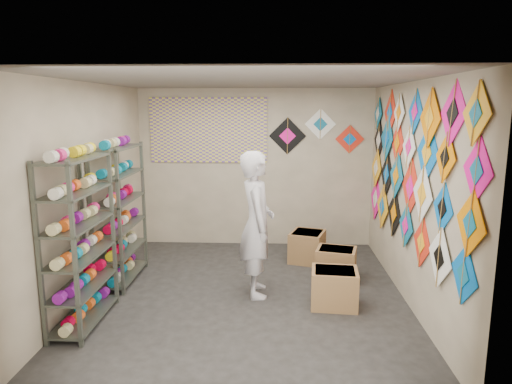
{
  "coord_description": "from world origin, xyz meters",
  "views": [
    {
      "loc": [
        0.36,
        -5.55,
        2.41
      ],
      "look_at": [
        0.1,
        0.3,
        1.3
      ],
      "focal_mm": 32.0,
      "sensor_mm": 36.0,
      "label": 1
    }
  ],
  "objects_px": {
    "shelf_rack_front": "(80,242)",
    "carton_c": "(307,246)",
    "carton_a": "(334,288)",
    "carton_b": "(336,264)",
    "shelf_rack_back": "(120,214)",
    "shopkeeper": "(257,224)"
  },
  "relations": [
    {
      "from": "carton_a",
      "to": "carton_c",
      "type": "height_order",
      "value": "carton_c"
    },
    {
      "from": "carton_b",
      "to": "carton_c",
      "type": "bearing_deg",
      "value": 130.13
    },
    {
      "from": "shopkeeper",
      "to": "carton_b",
      "type": "relative_size",
      "value": 3.48
    },
    {
      "from": "carton_c",
      "to": "carton_a",
      "type": "bearing_deg",
      "value": -65.03
    },
    {
      "from": "carton_b",
      "to": "shelf_rack_front",
      "type": "bearing_deg",
      "value": -139.96
    },
    {
      "from": "carton_a",
      "to": "carton_c",
      "type": "bearing_deg",
      "value": 102.79
    },
    {
      "from": "carton_b",
      "to": "carton_c",
      "type": "distance_m",
      "value": 0.81
    },
    {
      "from": "carton_a",
      "to": "shelf_rack_back",
      "type": "bearing_deg",
      "value": 170.67
    },
    {
      "from": "shelf_rack_back",
      "to": "carton_a",
      "type": "height_order",
      "value": "shelf_rack_back"
    },
    {
      "from": "carton_a",
      "to": "shopkeeper",
      "type": "bearing_deg",
      "value": 165.79
    },
    {
      "from": "carton_a",
      "to": "carton_c",
      "type": "xyz_separation_m",
      "value": [
        -0.22,
        1.64,
        0.01
      ]
    },
    {
      "from": "carton_a",
      "to": "carton_b",
      "type": "relative_size",
      "value": 1.03
    },
    {
      "from": "shelf_rack_front",
      "to": "carton_c",
      "type": "xyz_separation_m",
      "value": [
        2.64,
        2.2,
        -0.71
      ]
    },
    {
      "from": "shopkeeper",
      "to": "carton_a",
      "type": "distance_m",
      "value": 1.24
    },
    {
      "from": "shelf_rack_front",
      "to": "carton_b",
      "type": "bearing_deg",
      "value": 26.2
    },
    {
      "from": "carton_a",
      "to": "shelf_rack_front",
      "type": "bearing_deg",
      "value": -163.74
    },
    {
      "from": "shelf_rack_front",
      "to": "shelf_rack_back",
      "type": "relative_size",
      "value": 1.0
    },
    {
      "from": "carton_b",
      "to": "carton_c",
      "type": "height_order",
      "value": "carton_c"
    },
    {
      "from": "shelf_rack_front",
      "to": "carton_c",
      "type": "height_order",
      "value": "shelf_rack_front"
    },
    {
      "from": "shelf_rack_back",
      "to": "shopkeeper",
      "type": "bearing_deg",
      "value": -11.84
    },
    {
      "from": "shopkeeper",
      "to": "carton_b",
      "type": "xyz_separation_m",
      "value": [
        1.1,
        0.57,
        -0.71
      ]
    },
    {
      "from": "shelf_rack_front",
      "to": "shopkeeper",
      "type": "relative_size",
      "value": 1.02
    }
  ]
}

